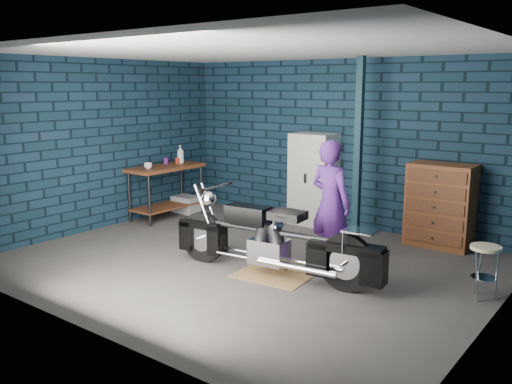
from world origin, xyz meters
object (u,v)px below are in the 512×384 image
workbench (167,192)px  shop_stool (484,272)px  person (330,204)px  storage_bin (187,204)px  tool_chest (440,206)px  locker (313,179)px  motorcycle (273,234)px

workbench → shop_stool: workbench is taller
person → shop_stool: bearing=-168.0°
storage_bin → tool_chest: tool_chest is taller
workbench → person: bearing=-8.6°
storage_bin → tool_chest: size_ratio=0.40×
workbench → locker: size_ratio=0.92×
locker → shop_stool: size_ratio=2.55×
workbench → storage_bin: workbench is taller
storage_bin → tool_chest: (4.38, 0.66, 0.45)m
workbench → person: (3.56, -0.54, 0.35)m
motorcycle → storage_bin: (-3.21, 1.78, -0.37)m
tool_chest → locker: bearing=180.0°
motorcycle → tool_chest: 2.71m
locker → storage_bin: bearing=-163.8°
tool_chest → workbench: bearing=-165.6°
locker → shop_stool: 3.60m
workbench → motorcycle: motorcycle is taller
tool_chest → shop_stool: (1.06, -1.65, -0.30)m
shop_stool → workbench: bearing=174.5°
workbench → tool_chest: size_ratio=1.17×
motorcycle → person: person is taller
motorcycle → shop_stool: bearing=14.0°
workbench → person: 3.62m
motorcycle → storage_bin: bearing=145.4°
person → shop_stool: (1.90, 0.02, -0.51)m
motorcycle → person: (0.33, 0.78, 0.29)m
storage_bin → workbench: bearing=-92.5°
person → storage_bin: size_ratio=3.36×
person → storage_bin: (-3.54, 1.01, -0.66)m
locker → person: bearing=-52.8°
workbench → shop_stool: bearing=-5.5°
motorcycle → person: bearing=61.3°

